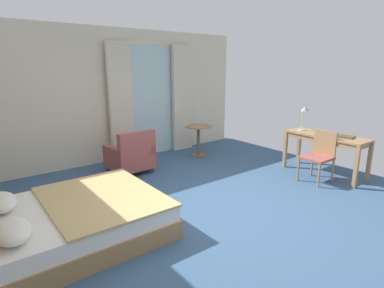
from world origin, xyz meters
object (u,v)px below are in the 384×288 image
(closed_book, at_px, (344,136))
(armchair_by_window, at_px, (131,156))
(desk_chair, at_px, (320,154))
(bed, at_px, (69,219))
(desk_lamp, at_px, (304,113))
(round_cafe_table, at_px, (198,134))
(writing_desk, at_px, (326,140))

(closed_book, relative_size, armchair_by_window, 0.39)
(desk_chair, relative_size, closed_book, 2.75)
(bed, xyz_separation_m, closed_book, (4.55, -0.92, 0.54))
(desk_chair, xyz_separation_m, closed_book, (0.44, -0.18, 0.28))
(desk_lamp, bearing_deg, round_cafe_table, 122.79)
(desk_lamp, xyz_separation_m, closed_book, (-0.05, -0.86, -0.32))
(writing_desk, height_order, closed_book, closed_book)
(desk_lamp, bearing_deg, armchair_by_window, 149.53)
(desk_lamp, xyz_separation_m, armchair_by_window, (-2.95, 1.73, -0.76))
(bed, relative_size, writing_desk, 1.36)
(armchair_by_window, bearing_deg, round_cafe_table, 3.98)
(bed, relative_size, armchair_by_window, 2.41)
(writing_desk, bearing_deg, desk_lamp, 80.05)
(writing_desk, height_order, round_cafe_table, writing_desk)
(desk_chair, bearing_deg, desk_lamp, 54.26)
(round_cafe_table, bearing_deg, closed_book, -67.06)
(writing_desk, distance_m, desk_lamp, 0.71)
(desk_chair, bearing_deg, armchair_by_window, 135.51)
(writing_desk, relative_size, desk_chair, 1.66)
(desk_chair, xyz_separation_m, desk_lamp, (0.49, 0.68, 0.60))
(armchair_by_window, xyz_separation_m, round_cafe_table, (1.75, 0.12, 0.18))
(desk_chair, bearing_deg, round_cafe_table, 105.56)
(desk_lamp, height_order, armchair_by_window, desk_lamp)
(bed, bearing_deg, closed_book, -11.46)
(armchair_by_window, height_order, round_cafe_table, armchair_by_window)
(closed_book, bearing_deg, bed, 156.83)
(closed_book, height_order, armchair_by_window, armchair_by_window)
(armchair_by_window, distance_m, round_cafe_table, 1.77)
(writing_desk, relative_size, armchair_by_window, 1.76)
(writing_desk, xyz_separation_m, closed_book, (0.05, -0.30, 0.11))
(desk_lamp, distance_m, round_cafe_table, 2.28)
(closed_book, xyz_separation_m, armchair_by_window, (-2.90, 2.59, -0.45))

